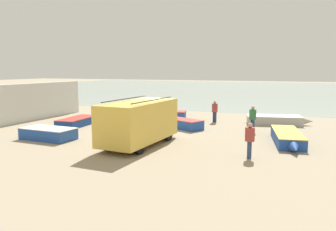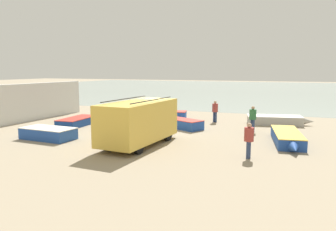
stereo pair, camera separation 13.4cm
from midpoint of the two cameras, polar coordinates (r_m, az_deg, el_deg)
ground_plane at (r=20.41m, az=-3.11°, el=-3.32°), size 200.00×200.00×0.00m
sea_water at (r=70.72m, az=15.25°, el=4.49°), size 120.00×80.00×0.01m
harbor_wall at (r=27.49m, az=-23.51°, el=2.05°), size 0.50×12.61×2.93m
parked_van at (r=17.41m, az=-4.84°, el=-1.01°), size 2.39×5.49×2.47m
fishing_rowboat_0 at (r=20.28m, az=-20.23°, el=-2.91°), size 3.84×1.67×0.67m
fishing_rowboat_1 at (r=24.66m, az=-15.15°, el=-0.96°), size 1.73×4.24×0.56m
fishing_rowboat_2 at (r=27.01m, az=-0.85°, el=0.15°), size 4.45×2.10×0.62m
fishing_rowboat_3 at (r=19.11m, az=20.27°, el=-3.66°), size 2.07×5.41×0.61m
fishing_rowboat_4 at (r=22.59m, az=2.35°, el=-1.37°), size 3.71×2.41×0.65m
fishing_rowboat_5 at (r=25.26m, az=18.52°, el=-0.78°), size 4.79×2.35×0.65m
fisherman_0 at (r=21.78m, az=14.72°, el=-0.17°), size 0.44×0.44×1.68m
fisherman_1 at (r=15.25m, az=14.16°, el=-3.69°), size 0.43×0.43×1.63m
fisherman_2 at (r=23.41m, az=-4.31°, el=0.76°), size 0.47×0.47×1.77m
fisherman_3 at (r=25.21m, az=8.35°, el=1.05°), size 0.43×0.43×1.65m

